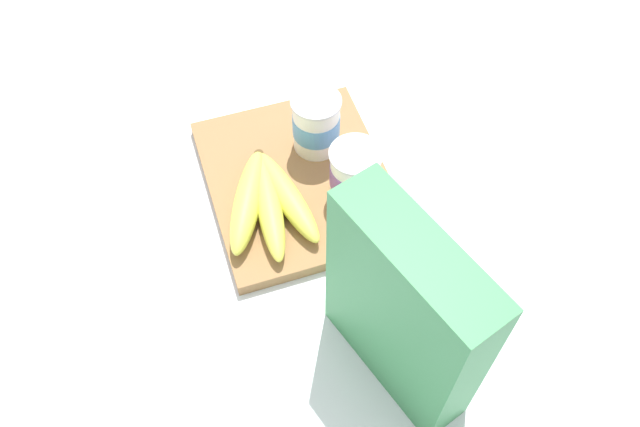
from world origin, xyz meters
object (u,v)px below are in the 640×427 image
object	(u,v)px
yogurt_cup_front	(316,123)
cutting_board	(298,181)
cereal_box	(404,313)
yogurt_cup_back	(355,173)
banana_bunch	(266,200)

from	to	relation	value
yogurt_cup_front	cutting_board	bearing A→B (deg)	-41.63
cereal_box	yogurt_cup_back	xyz separation A→B (m)	(-0.25, 0.04, -0.07)
cereal_box	yogurt_cup_back	size ratio (longest dim) A/B	3.19
cutting_board	yogurt_cup_front	size ratio (longest dim) A/B	3.20
cereal_box	yogurt_cup_front	size ratio (longest dim) A/B	2.87
cereal_box	yogurt_cup_back	distance (m)	0.26
yogurt_cup_front	banana_bunch	bearing A→B (deg)	-48.72
cereal_box	banana_bunch	xyz separation A→B (m)	(-0.26, -0.09, -0.10)
cereal_box	yogurt_cup_front	world-z (taller)	cereal_box
yogurt_cup_front	yogurt_cup_back	distance (m)	0.10
cutting_board	banana_bunch	distance (m)	0.07
cereal_box	yogurt_cup_front	bearing A→B (deg)	160.00
cutting_board	banana_bunch	xyz separation A→B (m)	(0.04, -0.06, 0.03)
yogurt_cup_back	yogurt_cup_front	bearing A→B (deg)	-166.83
cutting_board	banana_bunch	size ratio (longest dim) A/B	1.55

